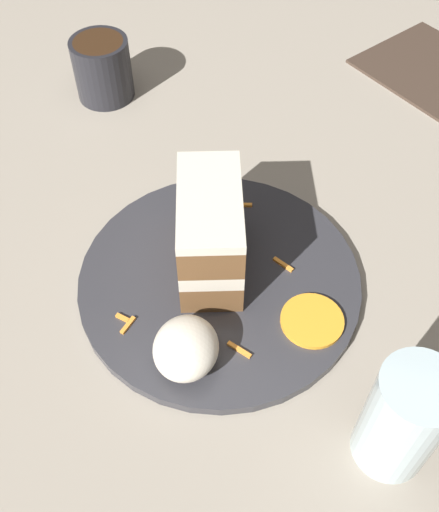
% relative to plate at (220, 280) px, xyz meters
% --- Properties ---
extents(ground_plane, '(6.00, 6.00, 0.00)m').
position_rel_plate_xyz_m(ground_plane, '(0.02, 0.01, -0.03)').
color(ground_plane, black).
rests_on(ground_plane, ground).
extents(dining_table, '(1.25, 1.06, 0.03)m').
position_rel_plate_xyz_m(dining_table, '(0.02, 0.01, -0.02)').
color(dining_table, gray).
rests_on(dining_table, ground).
extents(plate, '(0.28, 0.28, 0.01)m').
position_rel_plate_xyz_m(plate, '(0.00, 0.00, 0.00)').
color(plate, '#333338').
rests_on(plate, dining_table).
extents(cake_slice, '(0.13, 0.08, 0.10)m').
position_rel_plate_xyz_m(cake_slice, '(-0.02, -0.01, 0.05)').
color(cake_slice, brown).
rests_on(cake_slice, plate).
extents(cream_dollop, '(0.06, 0.06, 0.04)m').
position_rel_plate_xyz_m(cream_dollop, '(0.10, -0.01, 0.03)').
color(cream_dollop, silver).
rests_on(cream_dollop, plate).
extents(orange_garnish, '(0.06, 0.06, 0.00)m').
position_rel_plate_xyz_m(orange_garnish, '(0.04, 0.09, 0.01)').
color(orange_garnish, orange).
rests_on(orange_garnish, plate).
extents(carrot_shreds_scatter, '(0.19, 0.16, 0.00)m').
position_rel_plate_xyz_m(carrot_shreds_scatter, '(0.00, -0.01, 0.01)').
color(carrot_shreds_scatter, orange).
rests_on(carrot_shreds_scatter, plate).
extents(drinking_glass, '(0.06, 0.06, 0.12)m').
position_rel_plate_xyz_m(drinking_glass, '(0.14, 0.17, 0.04)').
color(drinking_glass, silver).
rests_on(drinking_glass, dining_table).
extents(coffee_mug, '(0.07, 0.07, 0.08)m').
position_rel_plate_xyz_m(coffee_mug, '(-0.28, -0.20, 0.04)').
color(coffee_mug, '#232328').
rests_on(coffee_mug, dining_table).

